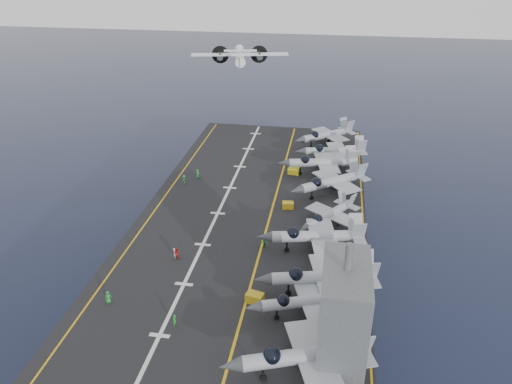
% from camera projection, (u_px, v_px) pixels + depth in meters
% --- Properties ---
extents(ground, '(500.00, 500.00, 0.00)m').
position_uv_depth(ground, '(252.00, 267.00, 89.22)').
color(ground, '#142135').
rests_on(ground, ground).
extents(hull, '(36.00, 90.00, 10.00)m').
position_uv_depth(hull, '(252.00, 243.00, 86.96)').
color(hull, '#56595E').
rests_on(hull, ground).
extents(flight_deck, '(38.00, 92.00, 0.40)m').
position_uv_depth(flight_deck, '(252.00, 217.00, 84.62)').
color(flight_deck, black).
rests_on(flight_deck, hull).
extents(foul_line, '(0.35, 90.00, 0.02)m').
position_uv_depth(foul_line, '(270.00, 217.00, 84.09)').
color(foul_line, gold).
rests_on(foul_line, flight_deck).
extents(landing_centerline, '(0.50, 90.00, 0.02)m').
position_uv_depth(landing_centerline, '(218.00, 213.00, 85.39)').
color(landing_centerline, silver).
rests_on(landing_centerline, flight_deck).
extents(deck_edge_port, '(0.25, 90.00, 0.02)m').
position_uv_depth(deck_edge_port, '(156.00, 208.00, 86.98)').
color(deck_edge_port, gold).
rests_on(deck_edge_port, flight_deck).
extents(deck_edge_stbd, '(0.25, 90.00, 0.02)m').
position_uv_depth(deck_edge_stbd, '(363.00, 225.00, 81.85)').
color(deck_edge_stbd, gold).
rests_on(deck_edge_stbd, flight_deck).
extents(island_superstructure, '(5.00, 10.00, 15.00)m').
position_uv_depth(island_superstructure, '(344.00, 304.00, 52.55)').
color(island_superstructure, '#56595E').
rests_on(island_superstructure, flight_deck).
extents(fighter_jet_0, '(18.95, 15.68, 5.64)m').
position_uv_depth(fighter_jet_0, '(305.00, 354.00, 52.51)').
color(fighter_jet_0, '#A0ABB3').
rests_on(fighter_jet_0, flight_deck).
extents(fighter_jet_1, '(16.06, 13.21, 4.79)m').
position_uv_depth(fighter_jet_1, '(308.00, 300.00, 61.05)').
color(fighter_jet_1, '#959CA3').
rests_on(fighter_jet_1, flight_deck).
extents(fighter_jet_2, '(18.24, 14.24, 5.62)m').
position_uv_depth(fighter_jet_2, '(323.00, 276.00, 64.79)').
color(fighter_jet_2, '#9FA8B0').
rests_on(fighter_jet_2, flight_deck).
extents(fighter_jet_3, '(17.81, 13.56, 5.58)m').
position_uv_depth(fighter_jet_3, '(317.00, 235.00, 73.77)').
color(fighter_jet_3, gray).
rests_on(fighter_jet_3, flight_deck).
extents(fighter_jet_4, '(14.87, 15.92, 4.60)m').
position_uv_depth(fighter_jet_4, '(329.00, 214.00, 80.40)').
color(fighter_jet_4, gray).
rests_on(fighter_jet_4, flight_deck).
extents(fighter_jet_5, '(18.93, 17.94, 5.48)m').
position_uv_depth(fighter_jet_5, '(332.00, 181.00, 90.64)').
color(fighter_jet_5, '#9DA4AD').
rests_on(fighter_jet_5, flight_deck).
extents(fighter_jet_6, '(17.56, 13.46, 5.48)m').
position_uv_depth(fighter_jet_6, '(323.00, 162.00, 98.48)').
color(fighter_jet_6, gray).
rests_on(fighter_jet_6, flight_deck).
extents(fighter_jet_7, '(16.59, 12.82, 5.14)m').
position_uv_depth(fighter_jet_7, '(335.00, 150.00, 104.44)').
color(fighter_jet_7, '#979FA8').
rests_on(fighter_jet_7, flight_deck).
extents(fighter_jet_8, '(18.18, 17.27, 5.27)m').
position_uv_depth(fighter_jet_8, '(327.00, 134.00, 112.80)').
color(fighter_jet_8, '#9CA4AE').
rests_on(fighter_jet_8, flight_deck).
extents(tow_cart_a, '(2.49, 1.94, 1.32)m').
position_uv_depth(tow_cart_a, '(255.00, 298.00, 64.15)').
color(tow_cart_a, gold).
rests_on(tow_cart_a, flight_deck).
extents(tow_cart_b, '(2.06, 1.47, 1.15)m').
position_uv_depth(tow_cart_b, '(288.00, 205.00, 86.81)').
color(tow_cart_b, gold).
rests_on(tow_cart_b, flight_deck).
extents(tow_cart_c, '(2.47, 1.88, 1.33)m').
position_uv_depth(tow_cart_c, '(294.00, 171.00, 99.62)').
color(tow_cart_c, yellow).
rests_on(tow_cart_c, flight_deck).
extents(crew_0, '(1.23, 1.21, 1.72)m').
position_uv_depth(crew_0, '(108.00, 297.00, 64.01)').
color(crew_0, '#268C33').
rests_on(crew_0, flight_deck).
extents(crew_1, '(1.15, 1.20, 1.67)m').
position_uv_depth(crew_1, '(175.00, 253.00, 73.09)').
color(crew_1, silver).
rests_on(crew_1, flight_deck).
extents(crew_2, '(1.15, 0.81, 1.84)m').
position_uv_depth(crew_2, '(177.00, 253.00, 72.89)').
color(crew_2, '#B21919').
rests_on(crew_2, flight_deck).
extents(crew_3, '(1.02, 1.20, 1.69)m').
position_uv_depth(crew_3, '(184.00, 179.00, 95.62)').
color(crew_3, green).
rests_on(crew_3, flight_deck).
extents(crew_5, '(0.77, 1.12, 1.81)m').
position_uv_depth(crew_5, '(198.00, 174.00, 97.74)').
color(crew_5, '#268C33').
rests_on(crew_5, flight_deck).
extents(crew_6, '(0.87, 1.12, 1.67)m').
position_uv_depth(crew_6, '(174.00, 321.00, 60.08)').
color(crew_6, '#1F9427').
rests_on(crew_6, flight_deck).
extents(crew_7, '(1.07, 1.35, 1.98)m').
position_uv_depth(crew_7, '(263.00, 241.00, 75.62)').
color(crew_7, '#268C33').
rests_on(crew_7, flight_deck).
extents(transport_plane, '(27.48, 21.47, 5.80)m').
position_uv_depth(transport_plane, '(240.00, 60.00, 126.93)').
color(transport_plane, white).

